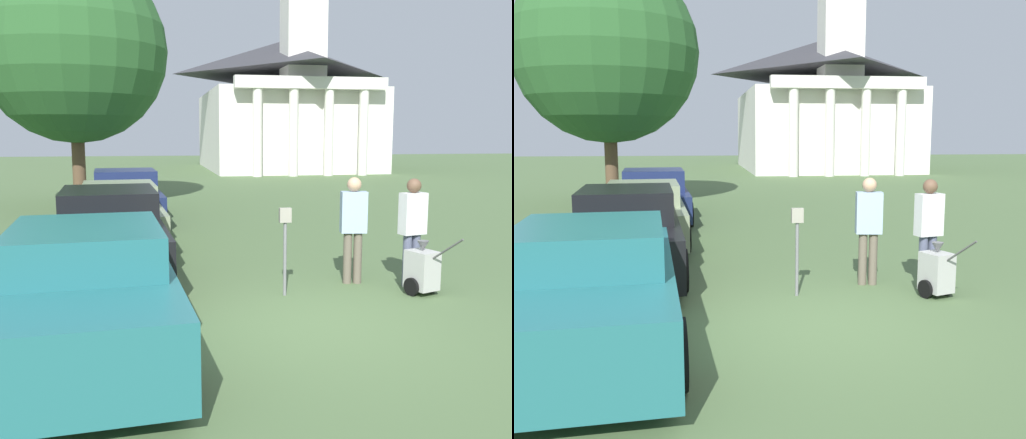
# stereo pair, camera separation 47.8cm
# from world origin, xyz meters

# --- Properties ---
(ground_plane) EXTENTS (120.00, 120.00, 0.00)m
(ground_plane) POSITION_xyz_m (0.00, 0.00, 0.00)
(ground_plane) COLOR #4C663D
(parked_car_teal) EXTENTS (2.26, 5.00, 1.46)m
(parked_car_teal) POSITION_xyz_m (-2.72, -0.26, 0.69)
(parked_car_teal) COLOR #23666B
(parked_car_teal) RESTS_ON ground_plane
(parked_car_black) EXTENTS (2.18, 4.98, 1.54)m
(parked_car_black) POSITION_xyz_m (-2.72, 3.25, 0.71)
(parked_car_black) COLOR black
(parked_car_black) RESTS_ON ground_plane
(parked_car_sage) EXTENTS (2.21, 5.19, 1.37)m
(parked_car_sage) POSITION_xyz_m (-2.72, 6.37, 0.65)
(parked_car_sage) COLOR gray
(parked_car_sage) RESTS_ON ground_plane
(parked_car_navy) EXTENTS (2.29, 4.85, 1.47)m
(parked_car_navy) POSITION_xyz_m (-2.72, 9.67, 0.67)
(parked_car_navy) COLOR #19234C
(parked_car_navy) RESTS_ON ground_plane
(parking_meter) EXTENTS (0.18, 0.09, 1.36)m
(parking_meter) POSITION_xyz_m (0.01, 1.42, 0.95)
(parking_meter) COLOR slate
(parking_meter) RESTS_ON ground_plane
(person_worker) EXTENTS (0.45, 0.28, 1.77)m
(person_worker) POSITION_xyz_m (1.28, 1.93, 1.01)
(person_worker) COLOR #665B4C
(person_worker) RESTS_ON ground_plane
(person_supervisor) EXTENTS (0.46, 0.31, 1.76)m
(person_supervisor) POSITION_xyz_m (2.18, 1.63, 1.01)
(person_supervisor) COLOR #515670
(person_supervisor) RESTS_ON ground_plane
(equipment_cart) EXTENTS (0.54, 1.00, 1.00)m
(equipment_cart) POSITION_xyz_m (2.11, 1.10, 0.39)
(equipment_cart) COLOR #B2B2AD
(equipment_cart) RESTS_ON ground_plane
(church) EXTENTS (10.97, 14.98, 21.37)m
(church) POSITION_xyz_m (7.35, 32.98, 4.98)
(church) COLOR silver
(church) RESTS_ON ground_plane
(shade_tree) EXTENTS (6.15, 6.15, 8.30)m
(shade_tree) POSITION_xyz_m (-4.40, 13.29, 5.22)
(shade_tree) COLOR brown
(shade_tree) RESTS_ON ground_plane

